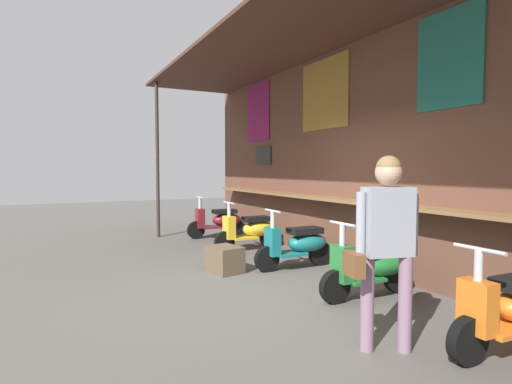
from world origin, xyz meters
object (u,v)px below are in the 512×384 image
(scooter_yellow, at_px, (251,230))
(scooter_teal, at_px, (299,244))
(scooter_green, at_px, (373,266))
(merchandise_crate, at_px, (225,259))
(scooter_maroon, at_px, (220,221))
(shopper_with_handbag, at_px, (386,232))

(scooter_yellow, bearing_deg, scooter_teal, 88.64)
(scooter_green, height_order, merchandise_crate, scooter_green)
(scooter_maroon, xyz_separation_m, shopper_with_handbag, (6.27, -1.00, 0.67))
(scooter_maroon, distance_m, shopper_with_handbag, 6.39)
(scooter_maroon, relative_size, scooter_green, 1.00)
(scooter_maroon, xyz_separation_m, scooter_green, (5.06, 0.00, 0.00))
(scooter_maroon, xyz_separation_m, merchandise_crate, (3.10, -1.18, -0.19))
(scooter_green, bearing_deg, scooter_maroon, -88.86)
(scooter_yellow, xyz_separation_m, scooter_teal, (1.72, 0.00, 0.00))
(scooter_teal, bearing_deg, shopper_with_handbag, 71.87)
(merchandise_crate, bearing_deg, scooter_maroon, 159.07)
(merchandise_crate, bearing_deg, scooter_green, 31.10)
(scooter_yellow, bearing_deg, shopper_with_handbag, 76.43)
(scooter_green, relative_size, shopper_with_handbag, 0.81)
(scooter_yellow, xyz_separation_m, shopper_with_handbag, (4.63, -1.00, 0.67))
(shopper_with_handbag, distance_m, merchandise_crate, 3.29)
(scooter_teal, height_order, merchandise_crate, scooter_teal)
(scooter_yellow, bearing_deg, merchandise_crate, 49.45)
(scooter_teal, relative_size, merchandise_crate, 2.68)
(scooter_maroon, bearing_deg, scooter_green, 92.86)
(scooter_green, distance_m, merchandise_crate, 2.30)
(shopper_with_handbag, bearing_deg, scooter_yellow, -176.91)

